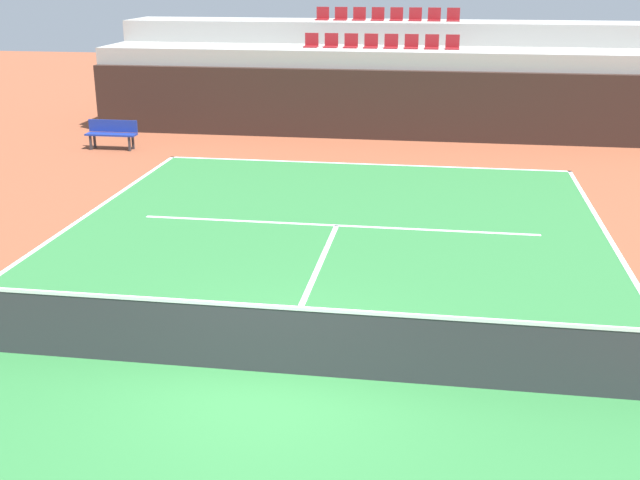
{
  "coord_description": "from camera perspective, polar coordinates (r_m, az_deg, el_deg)",
  "views": [
    {
      "loc": [
        2.06,
        -9.11,
        5.05
      ],
      "look_at": [
        0.33,
        2.0,
        1.2
      ],
      "focal_mm": 44.44,
      "sensor_mm": 36.0,
      "label": 1
    }
  ],
  "objects": [
    {
      "name": "service_line_far",
      "position": [
        16.44,
        1.21,
        1.05
      ],
      "size": [
        8.26,
        0.1,
        0.0
      ],
      "primitive_type": "cube",
      "color": "white",
      "rests_on": "court_surface"
    },
    {
      "name": "player_bench",
      "position": [
        24.32,
        -14.75,
        7.52
      ],
      "size": [
        1.5,
        0.4,
        0.85
      ],
      "color": "navy",
      "rests_on": "ground_plane"
    },
    {
      "name": "ground_plane",
      "position": [
        10.62,
        -3.48,
        -9.54
      ],
      "size": [
        80.0,
        80.0,
        0.0
      ],
      "primitive_type": "plane",
      "color": "brown"
    },
    {
      "name": "tennis_net",
      "position": [
        10.39,
        -3.53,
        -7.07
      ],
      "size": [
        11.08,
        0.08,
        1.07
      ],
      "color": "black",
      "rests_on": "court_surface"
    },
    {
      "name": "court_surface",
      "position": [
        10.62,
        -3.48,
        -9.51
      ],
      "size": [
        11.0,
        24.0,
        0.01
      ],
      "primitive_type": "cube",
      "color": "#2D7238",
      "rests_on": "ground_plane"
    },
    {
      "name": "stands_tier_lower",
      "position": [
        26.23,
        4.31,
        10.7
      ],
      "size": [
        18.2,
        2.4,
        2.66
      ],
      "primitive_type": "cube",
      "color": "#9E9E99",
      "rests_on": "ground_plane"
    },
    {
      "name": "centre_service_line",
      "position": [
        13.46,
        -0.62,
        -3.08
      ],
      "size": [
        0.1,
        6.4,
        0.0
      ],
      "primitive_type": "cube",
      "color": "white",
      "rests_on": "court_surface"
    },
    {
      "name": "seating_row_upper",
      "position": [
        28.49,
        4.85,
        15.72
      ],
      "size": [
        4.96,
        0.44,
        0.44
      ],
      "color": "maroon",
      "rests_on": "stands_tier_upper"
    },
    {
      "name": "back_wall",
      "position": [
        24.94,
        4.03,
        9.67
      ],
      "size": [
        18.2,
        0.3,
        2.13
      ],
      "primitive_type": "cube",
      "color": "black",
      "rests_on": "ground_plane"
    },
    {
      "name": "stands_tier_upper",
      "position": [
        28.56,
        4.73,
        12.08
      ],
      "size": [
        18.2,
        2.4,
        3.37
      ],
      "primitive_type": "cube",
      "color": "#9E9E99",
      "rests_on": "ground_plane"
    },
    {
      "name": "seating_row_lower",
      "position": [
        26.16,
        4.41,
        13.89
      ],
      "size": [
        4.96,
        0.44,
        0.44
      ],
      "color": "maroon",
      "rests_on": "stands_tier_lower"
    },
    {
      "name": "baseline_far",
      "position": [
        21.75,
        3.17,
        5.49
      ],
      "size": [
        11.0,
        0.1,
        0.0
      ],
      "primitive_type": "cube",
      "color": "white",
      "rests_on": "court_surface"
    }
  ]
}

